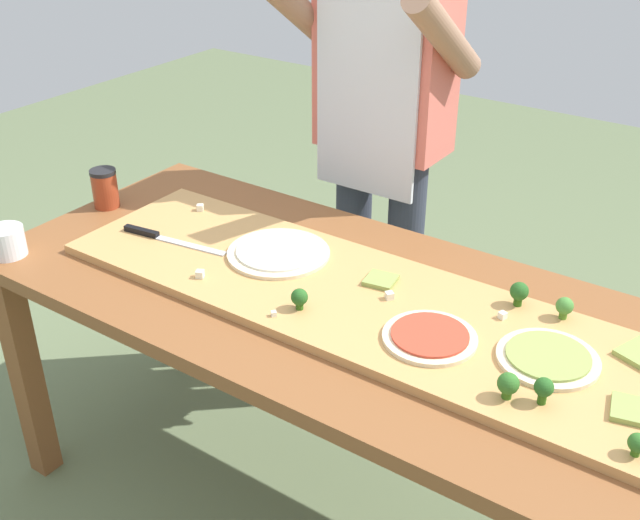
# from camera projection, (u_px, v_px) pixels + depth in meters

# --- Properties ---
(ground_plane) EXTENTS (8.00, 8.00, 0.00)m
(ground_plane) POSITION_uv_depth(u_px,v_px,m) (334.00, 514.00, 2.29)
(ground_plane) COLOR #60704C
(prep_table) EXTENTS (1.85, 0.82, 0.77)m
(prep_table) POSITION_uv_depth(u_px,v_px,m) (336.00, 325.00, 1.96)
(prep_table) COLOR brown
(prep_table) RESTS_ON ground
(cutting_board) EXTENTS (1.54, 0.46, 0.02)m
(cutting_board) POSITION_uv_depth(u_px,v_px,m) (349.00, 297.00, 1.88)
(cutting_board) COLOR tan
(cutting_board) RESTS_ON prep_table
(chefs_knife) EXTENTS (0.33, 0.07, 0.02)m
(chefs_knife) POSITION_uv_depth(u_px,v_px,m) (160.00, 237.00, 2.12)
(chefs_knife) COLOR #B7BABF
(chefs_knife) RESTS_ON cutting_board
(pizza_whole_white_garlic) EXTENTS (0.27, 0.27, 0.02)m
(pizza_whole_white_garlic) POSITION_uv_depth(u_px,v_px,m) (278.00, 252.00, 2.04)
(pizza_whole_white_garlic) COLOR beige
(pizza_whole_white_garlic) RESTS_ON cutting_board
(pizza_whole_tomato_red) EXTENTS (0.21, 0.21, 0.02)m
(pizza_whole_tomato_red) POSITION_uv_depth(u_px,v_px,m) (430.00, 337.00, 1.70)
(pizza_whole_tomato_red) COLOR beige
(pizza_whole_tomato_red) RESTS_ON cutting_board
(pizza_whole_pesto_green) EXTENTS (0.22, 0.22, 0.02)m
(pizza_whole_pesto_green) POSITION_uv_depth(u_px,v_px,m) (548.00, 358.00, 1.64)
(pizza_whole_pesto_green) COLOR beige
(pizza_whole_pesto_green) RESTS_ON cutting_board
(pizza_slice_far_right) EXTENTS (0.08, 0.08, 0.01)m
(pizza_slice_far_right) POSITION_uv_depth(u_px,v_px,m) (381.00, 280.00, 1.92)
(pizza_slice_far_right) COLOR #899E4C
(pizza_slice_far_right) RESTS_ON cutting_board
(pizza_slice_near_right) EXTENTS (0.10, 0.10, 0.01)m
(pizza_slice_near_right) POSITION_uv_depth(u_px,v_px,m) (634.00, 410.00, 1.49)
(pizza_slice_near_right) COLOR #899E4C
(pizza_slice_near_right) RESTS_ON cutting_board
(broccoli_floret_front_right) EXTENTS (0.04, 0.04, 0.05)m
(broccoli_floret_front_right) POSITION_uv_depth(u_px,v_px,m) (299.00, 298.00, 1.80)
(broccoli_floret_front_right) COLOR #2C5915
(broccoli_floret_front_right) RESTS_ON cutting_board
(broccoli_floret_back_right) EXTENTS (0.04, 0.04, 0.06)m
(broccoli_floret_back_right) POSITION_uv_depth(u_px,v_px,m) (519.00, 292.00, 1.81)
(broccoli_floret_back_right) COLOR #2C5915
(broccoli_floret_back_right) RESTS_ON cutting_board
(broccoli_floret_back_mid) EXTENTS (0.04, 0.04, 0.05)m
(broccoli_floret_back_mid) POSITION_uv_depth(u_px,v_px,m) (638.00, 443.00, 1.38)
(broccoli_floret_back_mid) COLOR #366618
(broccoli_floret_back_mid) RESTS_ON cutting_board
(broccoli_floret_center_right) EXTENTS (0.04, 0.04, 0.05)m
(broccoli_floret_center_right) POSITION_uv_depth(u_px,v_px,m) (565.00, 307.00, 1.77)
(broccoli_floret_center_right) COLOR #487A23
(broccoli_floret_center_right) RESTS_ON cutting_board
(broccoli_floret_center_left) EXTENTS (0.04, 0.04, 0.06)m
(broccoli_floret_center_left) POSITION_uv_depth(u_px,v_px,m) (544.00, 388.00, 1.50)
(broccoli_floret_center_left) COLOR #2C5915
(broccoli_floret_center_left) RESTS_ON cutting_board
(broccoli_floret_front_left) EXTENTS (0.04, 0.04, 0.06)m
(broccoli_floret_front_left) POSITION_uv_depth(u_px,v_px,m) (508.00, 384.00, 1.52)
(broccoli_floret_front_left) COLOR #366618
(broccoli_floret_front_left) RESTS_ON cutting_board
(cheese_crumble_a) EXTENTS (0.03, 0.03, 0.02)m
(cheese_crumble_a) POSITION_uv_depth(u_px,v_px,m) (389.00, 296.00, 1.85)
(cheese_crumble_a) COLOR silver
(cheese_crumble_a) RESTS_ON cutting_board
(cheese_crumble_b) EXTENTS (0.03, 0.03, 0.02)m
(cheese_crumble_b) POSITION_uv_depth(u_px,v_px,m) (200.00, 208.00, 2.28)
(cheese_crumble_b) COLOR silver
(cheese_crumble_b) RESTS_ON cutting_board
(cheese_crumble_c) EXTENTS (0.02, 0.02, 0.02)m
(cheese_crumble_c) POSITION_uv_depth(u_px,v_px,m) (503.00, 315.00, 1.78)
(cheese_crumble_c) COLOR white
(cheese_crumble_c) RESTS_ON cutting_board
(cheese_crumble_d) EXTENTS (0.03, 0.03, 0.02)m
(cheese_crumble_d) POSITION_uv_depth(u_px,v_px,m) (200.00, 274.00, 1.94)
(cheese_crumble_d) COLOR silver
(cheese_crumble_d) RESTS_ON cutting_board
(cheese_crumble_e) EXTENTS (0.02, 0.02, 0.01)m
(cheese_crumble_e) POSITION_uv_depth(u_px,v_px,m) (274.00, 314.00, 1.79)
(cheese_crumble_e) COLOR silver
(cheese_crumble_e) RESTS_ON cutting_board
(flour_cup) EXTENTS (0.10, 0.10, 0.08)m
(flour_cup) POSITION_uv_depth(u_px,v_px,m) (7.00, 243.00, 2.08)
(flour_cup) COLOR white
(flour_cup) RESTS_ON prep_table
(sauce_jar) EXTENTS (0.08, 0.08, 0.12)m
(sauce_jar) POSITION_uv_depth(u_px,v_px,m) (105.00, 188.00, 2.33)
(sauce_jar) COLOR #99381E
(sauce_jar) RESTS_ON prep_table
(cook_center) EXTENTS (0.54, 0.39, 1.67)m
(cook_center) POSITION_uv_depth(u_px,v_px,m) (382.00, 118.00, 2.38)
(cook_center) COLOR #333847
(cook_center) RESTS_ON ground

